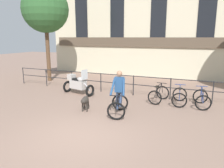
# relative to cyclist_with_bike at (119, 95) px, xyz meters

# --- Properties ---
(ground_plane) EXTENTS (60.00, 60.00, 0.00)m
(ground_plane) POSITION_rel_cyclist_with_bike_xyz_m (-0.33, -2.31, -0.76)
(ground_plane) COLOR #8E7060
(canal_railing) EXTENTS (15.05, 0.05, 1.05)m
(canal_railing) POSITION_rel_cyclist_with_bike_xyz_m (-0.33, 2.89, -0.05)
(canal_railing) COLOR #232326
(canal_railing) RESTS_ON ground_plane
(building_facade) EXTENTS (18.00, 0.72, 9.61)m
(building_facade) POSITION_rel_cyclist_with_bike_xyz_m (-0.33, 8.68, 4.02)
(building_facade) COLOR beige
(building_facade) RESTS_ON ground_plane
(cyclist_with_bike) EXTENTS (0.94, 1.30, 1.70)m
(cyclist_with_bike) POSITION_rel_cyclist_with_bike_xyz_m (0.00, 0.00, 0.00)
(cyclist_with_bike) COLOR black
(cyclist_with_bike) RESTS_ON ground_plane
(dog) EXTENTS (0.49, 0.99, 0.62)m
(dog) POSITION_rel_cyclist_with_bike_xyz_m (-1.39, -0.22, -0.34)
(dog) COLOR #332D28
(dog) RESTS_ON ground_plane
(parked_motorcycle) EXTENTS (1.83, 0.96, 1.35)m
(parked_motorcycle) POSITION_rel_cyclist_with_bike_xyz_m (-3.09, 1.95, -0.20)
(parked_motorcycle) COLOR black
(parked_motorcycle) RESTS_ON ground_plane
(parked_bicycle_near_lamp) EXTENTS (0.81, 1.19, 0.86)m
(parked_bicycle_near_lamp) POSITION_rel_cyclist_with_bike_xyz_m (1.12, 2.24, -0.41)
(parked_bicycle_near_lamp) COLOR black
(parked_bicycle_near_lamp) RESTS_ON ground_plane
(parked_bicycle_mid_left) EXTENTS (0.76, 1.17, 0.86)m
(parked_bicycle_mid_left) POSITION_rel_cyclist_with_bike_xyz_m (2.05, 2.24, -0.41)
(parked_bicycle_mid_left) COLOR black
(parked_bicycle_mid_left) RESTS_ON ground_plane
(parked_bicycle_mid_right) EXTENTS (0.80, 1.19, 0.86)m
(parked_bicycle_mid_right) POSITION_rel_cyclist_with_bike_xyz_m (2.98, 2.24, -0.41)
(parked_bicycle_mid_right) COLOR black
(parked_bicycle_mid_right) RESTS_ON ground_plane
(tree_canalside_left) EXTENTS (3.03, 3.03, 6.26)m
(tree_canalside_left) POSITION_rel_cyclist_with_bike_xyz_m (-6.89, 4.31, 3.96)
(tree_canalside_left) COLOR brown
(tree_canalside_left) RESTS_ON ground_plane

